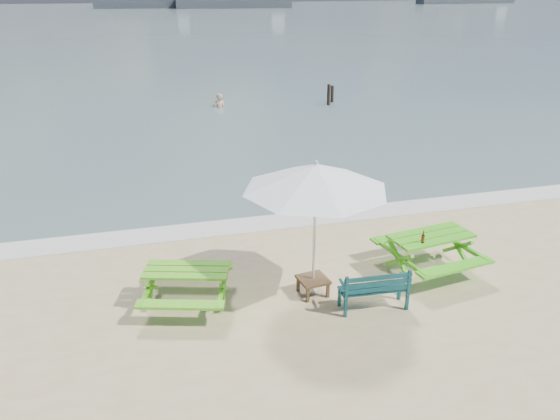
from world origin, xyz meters
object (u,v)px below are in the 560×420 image
object	(u,v)px
picnic_table_right	(429,253)
side_table	(313,286)
swimmer	(220,111)
picnic_table_left	(188,287)
patio_umbrella	(316,177)
park_bench	(373,296)
beer_bottle	(423,239)

from	to	relation	value
picnic_table_right	side_table	size ratio (longest dim) A/B	3.54
swimmer	picnic_table_left	bearing A→B (deg)	-100.94
patio_umbrella	swimmer	size ratio (longest dim) A/B	1.74
park_bench	side_table	size ratio (longest dim) A/B	2.14
picnic_table_right	beer_bottle	distance (m)	0.67
picnic_table_left	park_bench	distance (m)	3.35
picnic_table_right	beer_bottle	bearing A→B (deg)	-141.84
picnic_table_left	picnic_table_right	size ratio (longest dim) A/B	0.97
side_table	park_bench	bearing A→B (deg)	-38.89
park_bench	swimmer	world-z (taller)	park_bench
side_table	beer_bottle	world-z (taller)	beer_bottle
beer_bottle	side_table	bearing A→B (deg)	-179.97
park_bench	side_table	xyz separation A→B (m)	(-0.90, 0.72, -0.06)
beer_bottle	picnic_table_left	bearing A→B (deg)	176.46
swimmer	picnic_table_right	bearing A→B (deg)	-84.63
picnic_table_left	picnic_table_right	distance (m)	4.85
picnic_table_left	park_bench	xyz separation A→B (m)	(3.20, -1.00, -0.11)
picnic_table_right	beer_bottle	world-z (taller)	beer_bottle
picnic_table_right	park_bench	bearing A→B (deg)	-148.94
picnic_table_right	park_bench	xyz separation A→B (m)	(-1.66, -1.00, -0.15)
park_bench	patio_umbrella	bearing A→B (deg)	141.11
side_table	beer_bottle	bearing A→B (deg)	0.03
picnic_table_right	side_table	distance (m)	2.58
side_table	patio_umbrella	distance (m)	2.16
picnic_table_right	side_table	bearing A→B (deg)	-173.87
picnic_table_left	swimmer	xyz separation A→B (m)	(3.27, 16.89, -0.57)
side_table	beer_bottle	distance (m)	2.32
picnic_table_left	beer_bottle	distance (m)	4.55
picnic_table_right	patio_umbrella	distance (m)	3.23
patio_umbrella	swimmer	bearing A→B (deg)	86.77
park_bench	beer_bottle	size ratio (longest dim) A/B	4.93
picnic_table_left	side_table	xyz separation A→B (m)	(2.30, -0.28, -0.17)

